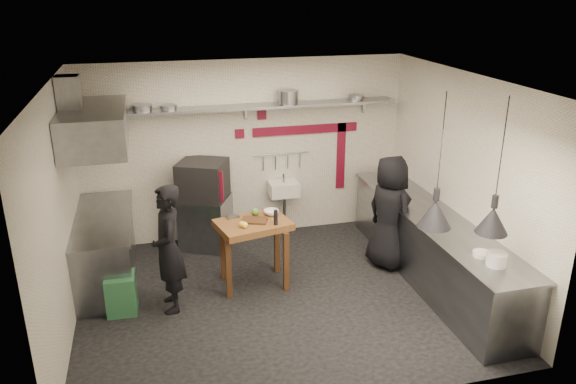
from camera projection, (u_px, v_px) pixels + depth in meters
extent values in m
plane|color=black|center=(278.00, 298.00, 7.29)|extent=(5.00, 5.00, 0.00)
plane|color=silver|center=(277.00, 81.00, 6.31)|extent=(5.00, 5.00, 0.00)
cube|color=silver|center=(246.00, 151.00, 8.71)|extent=(5.00, 0.04, 2.80)
cube|color=silver|center=(333.00, 281.00, 4.90)|extent=(5.00, 0.04, 2.80)
cube|color=silver|center=(59.00, 217.00, 6.22)|extent=(0.04, 4.20, 2.80)
cube|color=silver|center=(462.00, 181.00, 7.38)|extent=(0.04, 4.20, 2.80)
cube|color=maroon|center=(306.00, 130.00, 8.81)|extent=(1.70, 0.02, 0.14)
cube|color=maroon|center=(341.00, 156.00, 9.12)|extent=(0.14, 0.02, 1.10)
cube|color=maroon|center=(262.00, 115.00, 8.56)|extent=(0.14, 0.02, 0.14)
cube|color=maroon|center=(240.00, 134.00, 8.57)|extent=(0.14, 0.02, 0.14)
cube|color=slate|center=(247.00, 107.00, 8.29)|extent=(4.60, 0.34, 0.04)
cube|color=slate|center=(115.00, 119.00, 8.02)|extent=(0.04, 0.06, 0.24)
cube|color=slate|center=(246.00, 112.00, 8.47)|extent=(0.04, 0.06, 0.24)
cube|color=slate|center=(364.00, 105.00, 8.91)|extent=(0.04, 0.06, 0.24)
cylinder|color=slate|center=(142.00, 108.00, 7.92)|extent=(0.28, 0.28, 0.09)
cylinder|color=slate|center=(169.00, 107.00, 8.01)|extent=(0.30, 0.30, 0.07)
cylinder|color=slate|center=(288.00, 97.00, 8.40)|extent=(0.31, 0.31, 0.20)
cylinder|color=slate|center=(356.00, 98.00, 8.67)|extent=(0.28, 0.28, 0.08)
cube|color=slate|center=(206.00, 222.00, 8.61)|extent=(0.90, 0.86, 0.80)
cube|color=black|center=(203.00, 180.00, 8.34)|extent=(0.87, 0.84, 0.58)
cube|color=maroon|center=(207.00, 186.00, 8.12)|extent=(0.45, 0.23, 0.46)
cube|color=black|center=(207.00, 187.00, 8.07)|extent=(0.30, 0.15, 0.34)
cube|color=silver|center=(284.00, 189.00, 8.89)|extent=(0.46, 0.34, 0.22)
cylinder|color=slate|center=(284.00, 178.00, 8.83)|extent=(0.03, 0.03, 0.14)
cylinder|color=slate|center=(284.00, 215.00, 9.01)|extent=(0.06, 0.06, 0.66)
cylinder|color=slate|center=(281.00, 154.00, 8.83)|extent=(0.90, 0.02, 0.02)
cube|color=slate|center=(432.00, 248.00, 7.64)|extent=(0.70, 3.80, 0.90)
cube|color=slate|center=(435.00, 217.00, 7.47)|extent=(0.76, 3.90, 0.03)
cylinder|color=silver|center=(497.00, 259.00, 6.13)|extent=(0.28, 0.28, 0.15)
cylinder|color=silver|center=(482.00, 254.00, 6.36)|extent=(0.25, 0.25, 0.05)
cube|color=slate|center=(106.00, 250.00, 7.59)|extent=(0.70, 1.90, 0.90)
cube|color=slate|center=(102.00, 218.00, 7.43)|extent=(0.76, 2.00, 0.03)
cube|color=slate|center=(95.00, 127.00, 7.01)|extent=(0.78, 1.60, 0.50)
cube|color=slate|center=(69.00, 96.00, 6.81)|extent=(0.28, 0.28, 0.50)
cube|color=#29633D|center=(121.00, 294.00, 6.91)|extent=(0.37, 0.37, 0.50)
cube|color=#492B16|center=(254.00, 220.00, 7.32)|extent=(0.39, 0.33, 0.02)
cylinder|color=black|center=(276.00, 217.00, 7.19)|extent=(0.06, 0.06, 0.20)
sphere|color=yellow|center=(242.00, 224.00, 7.14)|extent=(0.11, 0.11, 0.08)
sphere|color=yellow|center=(244.00, 225.00, 7.12)|extent=(0.09, 0.09, 0.08)
sphere|color=#507F2C|center=(255.00, 212.00, 7.50)|extent=(0.13, 0.13, 0.11)
cube|color=slate|center=(233.00, 217.00, 7.43)|extent=(0.18, 0.14, 0.03)
imported|color=silver|center=(271.00, 212.00, 7.52)|extent=(0.23, 0.23, 0.06)
imported|color=black|center=(168.00, 249.00, 6.80)|extent=(0.42, 0.61, 1.63)
imported|color=black|center=(390.00, 212.00, 7.87)|extent=(0.77, 0.94, 1.64)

